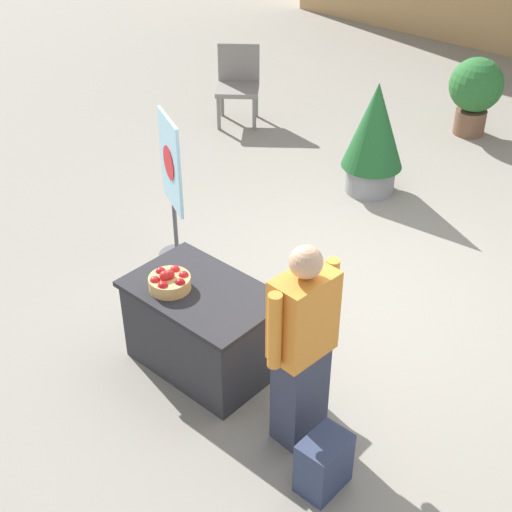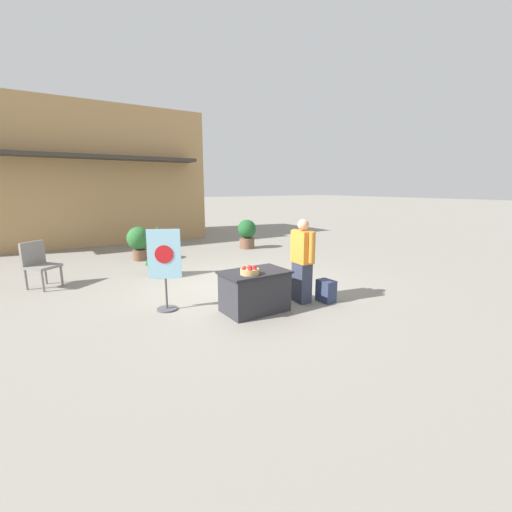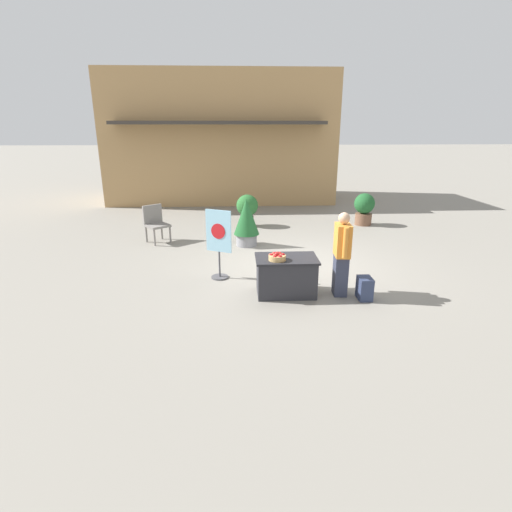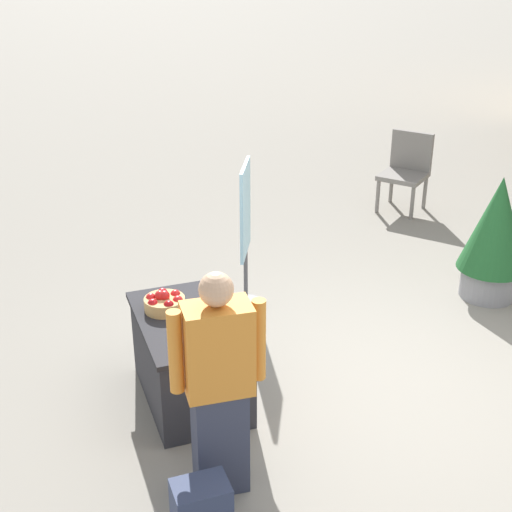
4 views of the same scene
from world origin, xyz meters
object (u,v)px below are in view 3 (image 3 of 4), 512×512
(display_table, at_px, (286,276))
(potted_plant_near_right, at_px, (246,221))
(backpack, at_px, (365,288))
(apple_basket, at_px, (277,257))
(poster_board, at_px, (219,242))
(person_visitor, at_px, (342,254))
(patio_chair, at_px, (155,222))
(potted_plant_far_left, at_px, (364,208))
(potted_plant_near_left, at_px, (247,208))

(display_table, relative_size, potted_plant_near_right, 0.91)
(backpack, bearing_deg, apple_basket, 173.68)
(poster_board, bearing_deg, person_visitor, 93.11)
(poster_board, bearing_deg, patio_chair, -121.22)
(patio_chair, bearing_deg, potted_plant_near_right, 40.29)
(person_visitor, distance_m, potted_plant_far_left, 5.91)
(poster_board, bearing_deg, backpack, 91.78)
(potted_plant_near_left, relative_size, potted_plant_near_right, 0.79)
(apple_basket, bearing_deg, potted_plant_far_left, 58.89)
(display_table, xyz_separation_m, backpack, (1.42, -0.32, -0.15))
(poster_board, xyz_separation_m, potted_plant_far_left, (4.46, 4.53, -0.24))
(potted_plant_far_left, relative_size, potted_plant_near_right, 0.80)
(backpack, relative_size, potted_plant_far_left, 0.41)
(display_table, bearing_deg, potted_plant_near_left, 96.09)
(poster_board, xyz_separation_m, potted_plant_near_left, (0.71, 4.55, -0.20))
(person_visitor, xyz_separation_m, potted_plant_far_left, (2.15, 5.50, -0.25))
(potted_plant_near_left, bearing_deg, patio_chair, -146.52)
(backpack, relative_size, patio_chair, 0.42)
(display_table, xyz_separation_m, patio_chair, (-3.14, 3.75, 0.20))
(apple_basket, xyz_separation_m, person_visitor, (1.21, 0.07, 0.02))
(patio_chair, bearing_deg, backpack, 9.58)
(display_table, distance_m, poster_board, 1.63)
(apple_basket, xyz_separation_m, poster_board, (-1.10, 1.04, 0.00))
(person_visitor, bearing_deg, apple_basket, 7.31)
(backpack, bearing_deg, potted_plant_near_left, 109.15)
(potted_plant_near_right, bearing_deg, backpack, -59.87)
(potted_plant_near_left, bearing_deg, person_visitor, -73.86)
(person_visitor, bearing_deg, potted_plant_near_right, -59.23)
(potted_plant_far_left, distance_m, potted_plant_near_left, 3.75)
(display_table, height_order, apple_basket, apple_basket)
(patio_chair, relative_size, potted_plant_near_right, 0.80)
(person_visitor, relative_size, potted_plant_near_right, 1.25)
(backpack, height_order, potted_plant_near_left, potted_plant_near_left)
(display_table, distance_m, backpack, 1.46)
(display_table, relative_size, person_visitor, 0.73)
(potted_plant_near_right, bearing_deg, potted_plant_near_left, 87.87)
(potted_plant_far_left, bearing_deg, person_visitor, -111.38)
(potted_plant_near_left, bearing_deg, potted_plant_far_left, -0.30)
(patio_chair, distance_m, potted_plant_far_left, 6.52)
(patio_chair, relative_size, potted_plant_far_left, 0.99)
(person_visitor, bearing_deg, patio_chair, -38.54)
(display_table, relative_size, patio_chair, 1.14)
(patio_chair, relative_size, potted_plant_near_left, 1.00)
(apple_basket, relative_size, poster_board, 0.22)
(display_table, height_order, potted_plant_far_left, potted_plant_far_left)
(poster_board, height_order, potted_plant_near_left, poster_board)
(potted_plant_far_left, bearing_deg, patio_chair, -165.16)
(apple_basket, distance_m, poster_board, 1.51)
(display_table, bearing_deg, apple_basket, -143.57)
(apple_basket, bearing_deg, poster_board, 136.72)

